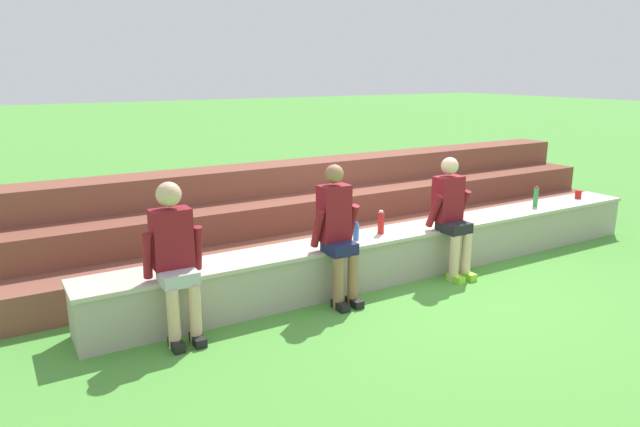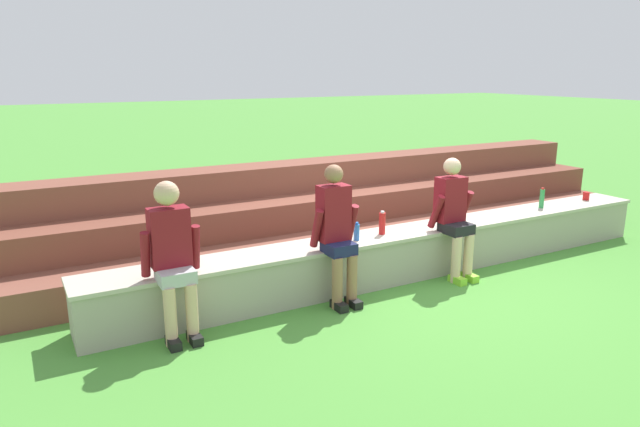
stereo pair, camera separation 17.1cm
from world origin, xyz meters
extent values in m
plane|color=#4C9338|center=(0.00, 0.00, 0.00)|extent=(80.00, 80.00, 0.00)
cube|color=#A8A08E|center=(0.00, 0.26, 0.27)|extent=(7.43, 0.52, 0.55)
cube|color=#BCB39F|center=(0.00, 0.26, 0.53)|extent=(7.47, 0.56, 0.04)
cube|color=brown|center=(0.00, 1.05, 0.19)|extent=(8.96, 0.56, 0.37)
cube|color=brown|center=(0.00, 1.61, 0.37)|extent=(8.96, 0.56, 0.75)
cube|color=brown|center=(0.00, 2.18, 0.56)|extent=(8.96, 0.56, 1.12)
cylinder|color=#DBAD89|center=(-2.95, -0.18, 0.27)|extent=(0.11, 0.11, 0.55)
cylinder|color=#DBAD89|center=(-2.76, -0.18, 0.27)|extent=(0.11, 0.11, 0.55)
cube|color=black|center=(-2.95, -0.22, 0.04)|extent=(0.10, 0.22, 0.08)
cube|color=black|center=(-2.76, -0.22, 0.04)|extent=(0.10, 0.22, 0.08)
cube|color=#B2B2B7|center=(-2.86, -0.07, 0.60)|extent=(0.31, 0.29, 0.12)
cube|color=maroon|center=(-2.86, 0.06, 0.92)|extent=(0.35, 0.20, 0.54)
sphere|color=#DBAD89|center=(-2.86, 0.06, 1.32)|extent=(0.22, 0.22, 0.22)
cylinder|color=maroon|center=(-3.08, 0.04, 0.80)|extent=(0.08, 0.15, 0.43)
cylinder|color=maroon|center=(-2.63, 0.04, 0.80)|extent=(0.08, 0.15, 0.43)
cylinder|color=#996B4C|center=(-1.26, -0.19, 0.27)|extent=(0.11, 0.11, 0.55)
cylinder|color=#996B4C|center=(-1.09, -0.19, 0.27)|extent=(0.11, 0.11, 0.55)
cube|color=black|center=(-1.26, -0.23, 0.04)|extent=(0.10, 0.22, 0.08)
cube|color=black|center=(-1.09, -0.23, 0.04)|extent=(0.10, 0.22, 0.08)
cube|color=#191E47|center=(-1.17, -0.07, 0.60)|extent=(0.29, 0.30, 0.12)
cube|color=maroon|center=(-1.17, 0.04, 0.94)|extent=(0.32, 0.20, 0.58)
sphere|color=#996B4C|center=(-1.17, 0.04, 1.35)|extent=(0.19, 0.19, 0.19)
cylinder|color=maroon|center=(-1.38, 0.02, 0.81)|extent=(0.08, 0.21, 0.42)
cylinder|color=maroon|center=(-0.97, 0.02, 0.81)|extent=(0.08, 0.21, 0.42)
cylinder|color=beige|center=(0.30, -0.21, 0.27)|extent=(0.11, 0.11, 0.55)
cylinder|color=beige|center=(0.48, -0.21, 0.27)|extent=(0.11, 0.11, 0.55)
cube|color=#8CD833|center=(0.30, -0.25, 0.04)|extent=(0.10, 0.22, 0.08)
cube|color=#8CD833|center=(0.48, -0.25, 0.04)|extent=(0.10, 0.22, 0.08)
cube|color=black|center=(0.39, -0.08, 0.60)|extent=(0.30, 0.32, 0.12)
cube|color=maroon|center=(0.39, 0.05, 0.92)|extent=(0.34, 0.20, 0.52)
sphere|color=beige|center=(0.39, 0.05, 1.30)|extent=(0.20, 0.20, 0.20)
cylinder|color=maroon|center=(0.17, 0.03, 0.80)|extent=(0.08, 0.24, 0.42)
cylinder|color=maroon|center=(0.61, 0.03, 0.80)|extent=(0.08, 0.23, 0.42)
cylinder|color=red|center=(-0.40, 0.27, 0.67)|extent=(0.07, 0.07, 0.25)
cylinder|color=white|center=(-0.40, 0.27, 0.81)|extent=(0.04, 0.04, 0.02)
cylinder|color=blue|center=(-0.78, 0.21, 0.64)|extent=(0.06, 0.06, 0.18)
cylinder|color=blue|center=(-0.78, 0.21, 0.74)|extent=(0.04, 0.04, 0.02)
cylinder|color=green|center=(2.22, 0.27, 0.68)|extent=(0.06, 0.06, 0.25)
cylinder|color=red|center=(2.22, 0.27, 0.82)|extent=(0.04, 0.04, 0.02)
cylinder|color=red|center=(3.18, 0.30, 0.61)|extent=(0.09, 0.09, 0.12)
camera|label=1|loc=(-4.20, -4.77, 2.37)|focal=32.10mm
camera|label=2|loc=(-4.05, -4.86, 2.37)|focal=32.10mm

